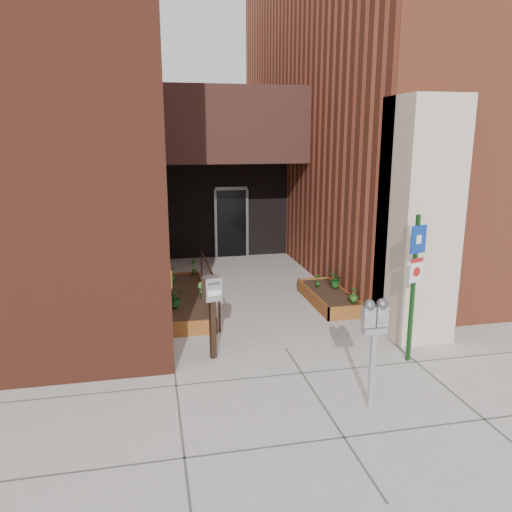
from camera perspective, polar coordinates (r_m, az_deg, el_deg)
ground at (r=9.11m, az=3.40°, el=-10.47°), size 80.00×80.00×0.00m
architecture at (r=15.11m, az=-4.31°, el=18.30°), size 20.00×14.60×10.00m
planter_left at (r=11.32m, az=-7.88°, el=-5.01°), size 0.90×3.60×0.30m
planter_right at (r=11.49m, az=8.24°, el=-4.74°), size 0.80×2.20×0.30m
handrail at (r=11.13m, az=-5.39°, el=-1.95°), size 0.04×3.34×0.90m
parking_meter at (r=6.98m, az=13.39°, el=-7.60°), size 0.35×0.17×1.59m
sign_post at (r=8.50m, az=17.71°, el=-1.89°), size 0.33×0.14×2.50m
payment_dropbox at (r=8.38m, az=-5.02°, el=-5.05°), size 0.33×0.28×1.44m
shrub_left_a at (r=10.38m, az=-9.24°, el=-4.68°), size 0.49×0.49×0.39m
shrub_left_b at (r=10.88m, az=-6.21°, el=-3.87°), size 0.26×0.26×0.33m
shrub_left_c at (r=12.04m, az=-9.67°, el=-2.18°), size 0.29×0.29×0.37m
shrub_left_d at (r=12.77m, az=-7.13°, el=-1.17°), size 0.25×0.25×0.38m
shrub_right_a at (r=10.73m, az=11.11°, el=-4.33°), size 0.20×0.20×0.32m
shrub_right_b at (r=11.69m, az=7.10°, el=-2.77°), size 0.18×0.18×0.29m
shrub_right_c at (r=11.68m, az=9.06°, el=-2.65°), size 0.46×0.46×0.38m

